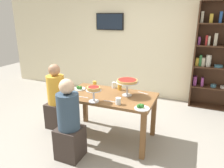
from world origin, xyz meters
TOP-DOWN VIEW (x-y plane):
  - ground_plane at (0.00, 0.00)m, footprint 12.00×12.00m
  - rear_partition at (0.00, 2.20)m, footprint 8.00×0.12m
  - dining_table at (0.00, 0.00)m, footprint 1.40×0.80m
  - bookshelf at (1.64, 2.01)m, footprint 1.10×0.30m
  - television at (-0.89, 2.11)m, footprint 0.70×0.05m
  - diner_head_west at (-1.00, -0.02)m, footprint 0.34×0.34m
  - diner_near_left at (-0.31, -0.69)m, footprint 0.34×0.34m
  - deep_dish_pizza_stand at (0.26, 0.08)m, footprint 0.34×0.34m
  - personal_pizza_stand at (-0.10, -0.34)m, footprint 0.22×0.22m
  - salad_plate_near_diner at (-0.57, 0.05)m, footprint 0.20×0.20m
  - salad_plate_far_diner at (0.59, -0.32)m, footprint 0.20×0.20m
  - beer_glass_amber_tall at (-0.35, 0.19)m, footprint 0.06×0.06m
  - beer_glass_amber_short at (0.06, 0.29)m, footprint 0.07×0.07m
  - water_glass_clear_near at (-0.07, 0.34)m, footprint 0.06×0.06m
  - water_glass_clear_far at (0.26, -0.29)m, footprint 0.07×0.07m
  - cutlery_fork_near at (-0.55, -0.28)m, footprint 0.18×0.07m
  - cutlery_knife_near at (0.11, -0.24)m, footprint 0.18×0.02m
  - cutlery_fork_far at (-0.33, -0.24)m, footprint 0.18×0.02m
  - cutlery_knife_far at (0.46, 0.28)m, footprint 0.18×0.07m

SIDE VIEW (x-z plane):
  - ground_plane at x=0.00m, z-range 0.00..0.00m
  - diner_head_west at x=-1.00m, z-range -0.08..1.07m
  - diner_near_left at x=-0.31m, z-range -0.08..1.07m
  - dining_table at x=0.00m, z-range 0.26..1.00m
  - cutlery_fork_near at x=-0.55m, z-range 0.74..0.74m
  - cutlery_knife_near at x=0.11m, z-range 0.74..0.74m
  - cutlery_fork_far at x=-0.33m, z-range 0.74..0.74m
  - cutlery_knife_far at x=0.46m, z-range 0.74..0.74m
  - salad_plate_near_diner at x=-0.57m, z-range 0.73..0.80m
  - salad_plate_far_diner at x=0.59m, z-range 0.73..0.80m
  - water_glass_clear_far at x=0.26m, z-range 0.74..0.84m
  - water_glass_clear_near at x=-0.07m, z-range 0.74..0.84m
  - beer_glass_amber_tall at x=-0.35m, z-range 0.74..0.87m
  - beer_glass_amber_short at x=0.06m, z-range 0.74..0.89m
  - personal_pizza_stand at x=-0.10m, z-range 0.80..1.02m
  - deep_dish_pizza_stand at x=0.26m, z-range 0.83..1.08m
  - bookshelf at x=1.64m, z-range 0.03..2.24m
  - rear_partition at x=0.00m, z-range 0.00..2.80m
  - television at x=-0.89m, z-range 1.59..1.98m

